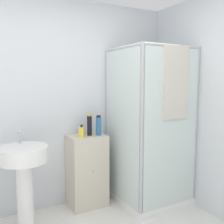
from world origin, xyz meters
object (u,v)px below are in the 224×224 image
object	(u,v)px
shampoo_bottle_tall_black	(89,125)
shampoo_bottle_blue	(99,126)
soap_dispenser	(81,132)
lotion_bottle_white	(82,130)
sink	(24,170)

from	to	relation	value
shampoo_bottle_tall_black	shampoo_bottle_blue	world-z (taller)	shampoo_bottle_tall_black
soap_dispenser	lotion_bottle_white	world-z (taller)	soap_dispenser
lotion_bottle_white	shampoo_bottle_blue	bearing A→B (deg)	-34.08
soap_dispenser	lotion_bottle_white	distance (m)	0.13
shampoo_bottle_tall_black	shampoo_bottle_blue	xyz separation A→B (m)	(0.10, -0.04, -0.01)
soap_dispenser	shampoo_bottle_tall_black	world-z (taller)	shampoo_bottle_tall_black
sink	shampoo_bottle_blue	xyz separation A→B (m)	(0.91, 0.15, 0.35)
sink	shampoo_bottle_blue	bearing A→B (deg)	9.58
sink	lotion_bottle_white	size ratio (longest dim) A/B	7.08
sink	shampoo_bottle_blue	world-z (taller)	shampoo_bottle_blue
shampoo_bottle_tall_black	soap_dispenser	bearing A→B (deg)	-159.07
shampoo_bottle_blue	soap_dispenser	bearing A→B (deg)	-178.40
shampoo_bottle_tall_black	sink	bearing A→B (deg)	-166.41
shampoo_bottle_tall_black	lotion_bottle_white	size ratio (longest dim) A/B	1.80
shampoo_bottle_tall_black	lotion_bottle_white	world-z (taller)	shampoo_bottle_tall_black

